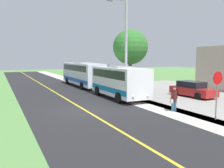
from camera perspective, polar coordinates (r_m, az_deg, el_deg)
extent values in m
plane|color=#548442|center=(16.84, -6.57, -6.28)|extent=(120.00, 120.00, 0.00)
cube|color=black|center=(16.84, -6.57, -6.27)|extent=(8.00, 100.00, 0.01)
cube|color=#B2ADA3|center=(19.16, 8.31, -4.75)|extent=(2.40, 100.00, 0.01)
cube|color=gold|center=(16.84, -6.57, -6.25)|extent=(0.16, 100.00, 0.00)
cube|color=white|center=(21.49, 1.72, 0.76)|extent=(2.43, 7.22, 2.45)
cube|color=#0C72A5|center=(21.57, 1.72, -1.03)|extent=(2.47, 7.07, 0.44)
cube|color=black|center=(21.43, 1.73, 2.56)|extent=(2.47, 6.49, 0.70)
cube|color=gray|center=(21.40, 1.73, 4.19)|extent=(1.46, 2.16, 0.12)
cylinder|color=black|center=(20.34, 7.68, -2.81)|extent=(0.25, 0.90, 0.90)
cylinder|color=black|center=(19.12, 1.60, -3.35)|extent=(0.25, 0.90, 0.90)
cylinder|color=black|center=(24.15, 1.80, -1.31)|extent=(0.25, 0.90, 0.90)
cylinder|color=black|center=(23.13, -3.53, -1.66)|extent=(0.25, 0.90, 0.90)
sphere|color=#F2EACC|center=(18.86, 8.65, -2.78)|extent=(0.20, 0.20, 0.20)
sphere|color=#F2EACC|center=(18.14, 5.17, -3.10)|extent=(0.20, 0.20, 0.20)
cube|color=silver|center=(30.79, -6.96, 2.55)|extent=(2.55, 10.36, 2.60)
cube|color=blue|center=(30.85, -6.94, 1.16)|extent=(2.59, 10.15, 0.44)
cube|color=black|center=(30.75, -6.98, 3.95)|extent=(2.59, 9.32, 0.70)
cube|color=gray|center=(30.73, -6.99, 5.08)|extent=(1.53, 3.11, 0.12)
cylinder|color=black|center=(28.38, -2.38, -0.16)|extent=(0.25, 0.90, 0.90)
cylinder|color=black|center=(27.47, -7.25, -0.42)|extent=(0.25, 0.90, 0.90)
cylinder|color=black|center=(34.33, -6.67, 0.94)|extent=(0.25, 0.90, 0.90)
cylinder|color=black|center=(33.58, -10.78, 0.75)|extent=(0.25, 0.90, 0.90)
sphere|color=#F2EACC|center=(26.31, -1.79, -0.13)|extent=(0.20, 0.20, 0.20)
sphere|color=#F2EACC|center=(25.77, -4.63, -0.28)|extent=(0.20, 0.20, 0.20)
cylinder|color=#335972|center=(16.94, 14.96, -5.01)|extent=(0.18, 0.18, 0.80)
cylinder|color=#335972|center=(16.82, 14.44, -5.08)|extent=(0.18, 0.18, 0.80)
cylinder|color=#4C1919|center=(16.76, 14.77, -2.65)|extent=(0.34, 0.34, 0.63)
sphere|color=#8C664C|center=(16.70, 14.81, -1.22)|extent=(0.22, 0.22, 0.22)
cylinder|color=#4C1919|center=(16.87, 15.24, -2.50)|extent=(0.27, 0.10, 0.57)
cube|color=beige|center=(16.95, 15.51, -3.86)|extent=(0.20, 0.12, 0.28)
cylinder|color=#4C1919|center=(16.63, 14.30, -2.59)|extent=(0.27, 0.10, 0.57)
cube|color=beige|center=(16.61, 14.17, -4.03)|extent=(0.20, 0.12, 0.28)
cylinder|color=slate|center=(15.23, 23.87, -3.92)|extent=(0.07, 0.07, 2.20)
cylinder|color=red|center=(15.04, 24.17, 1.32)|extent=(0.76, 0.03, 0.76)
cylinder|color=#9E9EA3|center=(21.29, 3.41, 8.28)|extent=(0.24, 0.24, 8.78)
cylinder|color=#9E9EA3|center=(21.47, 1.52, 19.71)|extent=(1.60, 0.14, 0.14)
cube|color=#59595B|center=(21.10, -0.53, 19.67)|extent=(0.50, 0.24, 0.20)
cube|color=#A51E1E|center=(23.60, 18.91, -1.64)|extent=(2.10, 4.51, 0.70)
cube|color=black|center=(23.65, 18.60, -0.06)|extent=(1.69, 2.52, 0.57)
cylinder|color=black|center=(23.47, 22.84, -2.35)|extent=(0.26, 0.65, 0.64)
cylinder|color=black|center=(22.08, 20.01, -2.76)|extent=(0.26, 0.65, 0.64)
cylinder|color=black|center=(25.19, 17.91, -1.60)|extent=(0.26, 0.65, 0.64)
cylinder|color=black|center=(23.90, 15.01, -1.92)|extent=(0.26, 0.65, 0.64)
cylinder|color=#4C3826|center=(25.44, 4.40, 1.91)|extent=(0.36, 0.36, 3.41)
sphere|color=#2D6B28|center=(25.39, 4.46, 8.89)|extent=(3.71, 3.71, 3.71)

